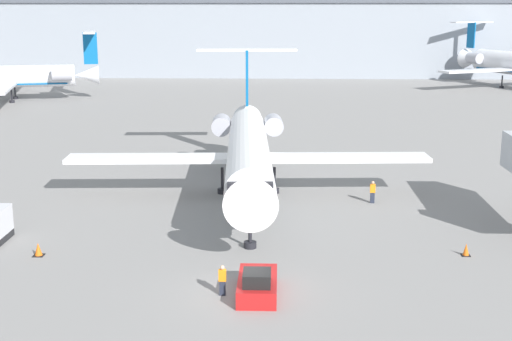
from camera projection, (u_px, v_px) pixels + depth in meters
The scene contains 9 objects.
ground_plane at pixel (248, 296), 37.45m from camera, with size 600.00×600.00×0.00m, color gray.
terminal_building at pixel (273, 36), 152.35m from camera, with size 180.00×16.80×16.37m.
airplane_main at pixel (248, 150), 55.98m from camera, with size 28.82×31.15×10.80m.
pushback_tug at pixel (257, 284), 37.45m from camera, with size 2.04×4.32×1.63m.
worker_near_tug at pixel (222, 280), 37.37m from camera, with size 0.40×0.24×1.65m.
worker_by_wing at pixel (373, 192), 54.74m from camera, with size 0.40×0.24×1.74m.
traffic_cone_left at pixel (38, 250), 43.33m from camera, with size 0.64×0.64×0.82m.
traffic_cone_right at pixel (466, 250), 43.36m from camera, with size 0.52×0.52×0.77m.
airplane_parked_far_left at pixel (7, 77), 111.83m from camera, with size 29.62×33.32×10.68m.
Camera 1 is at (1.64, -34.93, 14.96)m, focal length 50.00 mm.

